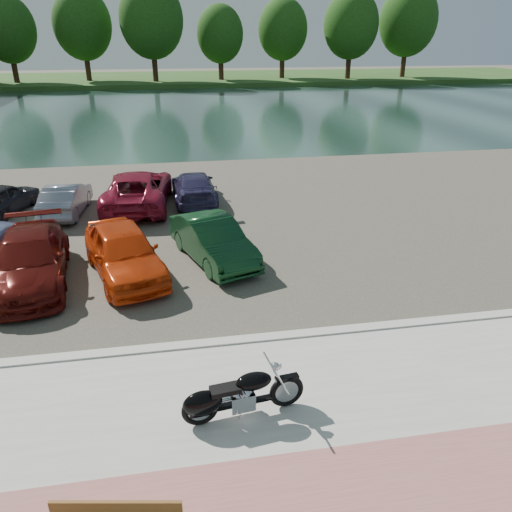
{
  "coord_description": "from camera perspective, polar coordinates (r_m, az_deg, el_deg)",
  "views": [
    {
      "loc": [
        -2.02,
        -7.62,
        6.59
      ],
      "look_at": [
        0.1,
        4.43,
        1.1
      ],
      "focal_mm": 35.0,
      "sensor_mm": 36.0,
      "label": 1
    }
  ],
  "objects": [
    {
      "name": "car_3",
      "position": [
        15.41,
        -24.49,
        -0.4
      ],
      "size": [
        2.59,
        5.11,
        1.42
      ],
      "primitive_type": "imported",
      "rotation": [
        0.0,
        0.0,
        0.12
      ],
      "color": "#4E0E0B",
      "rests_on": "parking_lot"
    },
    {
      "name": "pink_path",
      "position": [
        8.5,
        8.3,
        -25.84
      ],
      "size": [
        60.0,
        2.0,
        0.01
      ],
      "primitive_type": "cube",
      "color": "#965556",
      "rests_on": "promenade"
    },
    {
      "name": "motorcycle",
      "position": [
        9.39,
        -2.69,
        -15.77
      ],
      "size": [
        2.33,
        0.75,
        1.05
      ],
      "rotation": [
        0.0,
        0.0,
        0.13
      ],
      "color": "black",
      "rests_on": "promenade"
    },
    {
      "name": "car_4",
      "position": [
        14.95,
        -14.87,
        0.49
      ],
      "size": [
        2.97,
        4.72,
        1.5
      ],
      "primitive_type": "imported",
      "rotation": [
        0.0,
        0.0,
        0.3
      ],
      "color": "red",
      "rests_on": "parking_lot"
    },
    {
      "name": "far_bank",
      "position": [
        79.89,
        -9.02,
        19.37
      ],
      "size": [
        120.0,
        24.0,
        0.6
      ],
      "primitive_type": "cube",
      "color": "#234518",
      "rests_on": "ground"
    },
    {
      "name": "river",
      "position": [
        48.12,
        -7.79,
        16.08
      ],
      "size": [
        120.0,
        40.0,
        0.0
      ],
      "primitive_type": "cube",
      "color": "#1B302B",
      "rests_on": "ground"
    },
    {
      "name": "car_11",
      "position": [
        21.34,
        -7.13,
        7.84
      ],
      "size": [
        1.85,
        4.31,
        1.24
      ],
      "primitive_type": "imported",
      "rotation": [
        0.0,
        0.0,
        3.17
      ],
      "color": "#2D2950",
      "rests_on": "parking_lot"
    },
    {
      "name": "promenade",
      "position": [
        9.52,
        5.39,
        -19.34
      ],
      "size": [
        60.0,
        6.0,
        0.1
      ],
      "primitive_type": "cube",
      "color": "#B1AEA6",
      "rests_on": "ground"
    },
    {
      "name": "car_8",
      "position": [
        22.04,
        -27.02,
        5.86
      ],
      "size": [
        2.58,
        3.84,
        1.22
      ],
      "primitive_type": "imported",
      "rotation": [
        0.0,
        0.0,
        2.79
      ],
      "color": "black",
      "rests_on": "parking_lot"
    },
    {
      "name": "kerb",
      "position": [
        11.79,
        1.6,
        -9.4
      ],
      "size": [
        60.0,
        0.3,
        0.14
      ],
      "primitive_type": "cube",
      "color": "#B1AEA6",
      "rests_on": "ground"
    },
    {
      "name": "car_9",
      "position": [
        20.99,
        -20.92,
        6.11
      ],
      "size": [
        1.56,
        3.78,
        1.22
      ],
      "primitive_type": "imported",
      "rotation": [
        0.0,
        0.0,
        3.07
      ],
      "color": "slate",
      "rests_on": "parking_lot"
    },
    {
      "name": "ground",
      "position": [
        10.27,
        3.89,
        -15.79
      ],
      "size": [
        200.0,
        200.0,
        0.0
      ],
      "primitive_type": "plane",
      "color": "#595447",
      "rests_on": "ground"
    },
    {
      "name": "car_10",
      "position": [
        21.0,
        -13.33,
        7.45
      ],
      "size": [
        2.87,
        5.5,
        1.48
      ],
      "primitive_type": "imported",
      "rotation": [
        0.0,
        0.0,
        3.06
      ],
      "color": "maroon",
      "rests_on": "parking_lot"
    },
    {
      "name": "far_trees",
      "position": [
        73.69,
        -5.53,
        24.76
      ],
      "size": [
        70.25,
        10.68,
        12.52
      ],
      "color": "#311C11",
      "rests_on": "far_bank"
    },
    {
      "name": "car_5",
      "position": [
        15.52,
        -4.93,
        1.82
      ],
      "size": [
        2.66,
        4.32,
        1.34
      ],
      "primitive_type": "imported",
      "rotation": [
        0.0,
        0.0,
        0.33
      ],
      "color": "#0E3419",
      "rests_on": "parking_lot"
    },
    {
      "name": "parking_lot",
      "position": [
        19.85,
        -3.59,
        4.79
      ],
      "size": [
        60.0,
        18.0,
        0.04
      ],
      "primitive_type": "cube",
      "color": "#403D34",
      "rests_on": "ground"
    }
  ]
}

